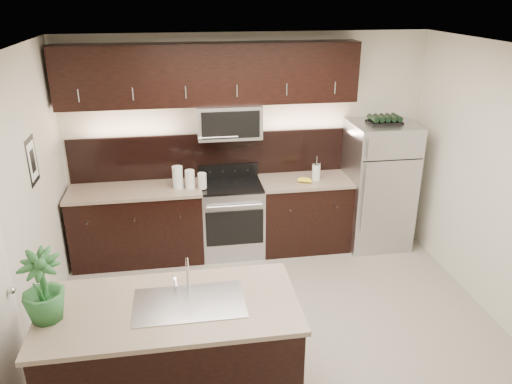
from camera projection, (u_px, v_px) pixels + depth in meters
ground at (277, 329)px, 4.99m from camera, size 4.50×4.50×0.00m
room_walls at (268, 172)px, 4.30m from camera, size 4.52×4.02×2.71m
counter_run at (216, 219)px, 6.29m from camera, size 3.51×0.65×0.94m
upper_fixtures at (212, 84)px, 5.80m from camera, size 3.49×0.40×1.66m
island at (173, 355)px, 3.95m from camera, size 1.96×0.96×0.94m
sink_faucet at (189, 301)px, 3.80m from camera, size 0.84×0.50×0.28m
refrigerator at (378, 185)px, 6.41m from camera, size 0.79×0.71×1.63m
wine_rack at (385, 120)px, 6.09m from camera, size 0.40×0.25×0.10m
plant at (42, 287)px, 3.52m from camera, size 0.33×0.33×0.54m
canisters at (187, 179)px, 5.95m from camera, size 0.40×0.17×0.27m
french_press at (316, 171)px, 6.21m from camera, size 0.11×0.11×0.31m
bananas at (301, 179)px, 6.18m from camera, size 0.23×0.21×0.06m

